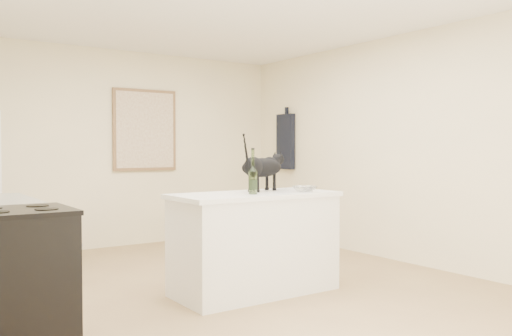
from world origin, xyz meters
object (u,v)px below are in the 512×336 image
Objects in this scene: wine_bottle at (253,174)px; black_cat at (262,170)px; stove at (19,284)px; glass_bowl at (305,189)px.

black_cat is at bearing 41.33° from wine_bottle.
glass_bowl is (2.49, 0.23, 0.48)m from stove.
stove is 4.14× the size of glass_bowl.
black_cat reaches higher than wine_bottle.
stove is 1.60× the size of black_cat.
wine_bottle reaches higher than stove.
black_cat is 0.43m from glass_bowl.
glass_bowl is at bearing -5.47° from wine_bottle.
black_cat reaches higher than glass_bowl.
glass_bowl is (0.29, -0.27, -0.17)m from black_cat.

